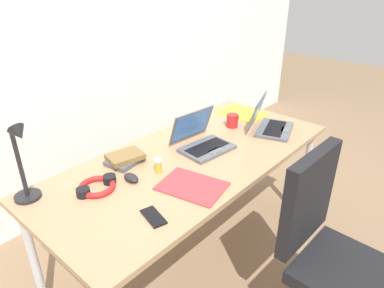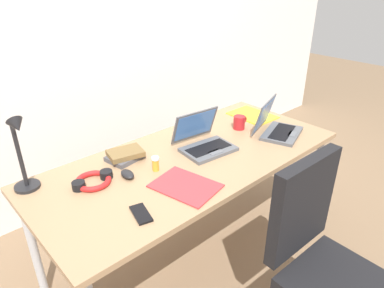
{
  "view_description": "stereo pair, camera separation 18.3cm",
  "coord_description": "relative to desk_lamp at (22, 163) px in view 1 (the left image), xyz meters",
  "views": [
    {
      "loc": [
        -1.29,
        -1.14,
        1.7
      ],
      "look_at": [
        0.0,
        0.0,
        0.82
      ],
      "focal_mm": 32.68,
      "sensor_mm": 36.0,
      "label": 1
    },
    {
      "loc": [
        -1.17,
        -1.27,
        1.7
      ],
      "look_at": [
        0.0,
        0.0,
        0.82
      ],
      "focal_mm": 32.68,
      "sensor_mm": 36.0,
      "label": 2
    }
  ],
  "objects": [
    {
      "name": "headphones",
      "position": [
        0.25,
        -0.15,
        -0.18
      ],
      "size": [
        0.21,
        0.18,
        0.04
      ],
      "color": "red",
      "rests_on": "desk"
    },
    {
      "name": "paper_folder_back_right",
      "position": [
        1.53,
        -0.12,
        -0.19
      ],
      "size": [
        0.24,
        0.31,
        0.01
      ],
      "primitive_type": "cube",
      "rotation": [
        0.0,
        0.0,
        -0.02
      ],
      "color": "gold",
      "rests_on": "desk"
    },
    {
      "name": "laptop_back_left",
      "position": [
        0.92,
        -0.25,
        -0.15
      ],
      "size": [
        0.32,
        0.31,
        0.21
      ],
      "color": "#515459",
      "rests_on": "desk"
    },
    {
      "name": "laptop_front_right",
      "position": [
        1.4,
        -0.41,
        -0.15
      ],
      "size": [
        0.36,
        0.34,
        0.22
      ],
      "color": "#515459",
      "rests_on": "desk"
    },
    {
      "name": "pill_bottle",
      "position": [
        0.56,
        -0.26,
        -0.16
      ],
      "size": [
        0.04,
        0.04,
        0.08
      ],
      "color": "gold",
      "rests_on": "desk"
    },
    {
      "name": "computer_mouse",
      "position": [
        0.41,
        -0.21,
        -0.18
      ],
      "size": [
        0.06,
        0.1,
        0.03
      ],
      "primitive_type": "ellipsoid",
      "rotation": [
        0.0,
        0.0,
        -0.07
      ],
      "color": "black",
      "rests_on": "desk"
    },
    {
      "name": "wall_back",
      "position": [
        0.8,
        0.82,
        0.36
      ],
      "size": [
        6.0,
        0.13,
        2.6
      ],
      "color": "silver",
      "rests_on": "ground_plane"
    },
    {
      "name": "office_chair",
      "position": [
        0.87,
        -1.11,
        -0.54
      ],
      "size": [
        0.52,
        0.55,
        0.97
      ],
      "color": "black",
      "rests_on": "ground_plane"
    },
    {
      "name": "desk",
      "position": [
        0.8,
        -0.28,
        -0.25
      ],
      "size": [
        1.8,
        0.8,
        0.74
      ],
      "color": "#9E7A56",
      "rests_on": "ground_plane"
    },
    {
      "name": "paper_folder_near_lamp",
      "position": [
        0.57,
        -0.48,
        -0.19
      ],
      "size": [
        0.29,
        0.35,
        0.01
      ],
      "primitive_type": "cube",
      "rotation": [
        0.0,
        0.0,
        0.22
      ],
      "color": "red",
      "rests_on": "desk"
    },
    {
      "name": "ground_plane",
      "position": [
        0.8,
        -0.28,
        -0.94
      ],
      "size": [
        12.0,
        12.0,
        0.0
      ],
      "primitive_type": "plane",
      "color": "#7A6047"
    },
    {
      "name": "coffee_mug",
      "position": [
        1.29,
        -0.2,
        -0.15
      ],
      "size": [
        0.11,
        0.08,
        0.09
      ],
      "color": "#B21E23",
      "rests_on": "desk"
    },
    {
      "name": "desk_lamp",
      "position": [
        0.0,
        0.0,
        0.0
      ],
      "size": [
        0.12,
        0.18,
        0.4
      ],
      "color": "black",
      "rests_on": "desk"
    },
    {
      "name": "book_stack",
      "position": [
        0.51,
        -0.05,
        -0.17
      ],
      "size": [
        0.21,
        0.18,
        0.05
      ],
      "color": "#4C4C51",
      "rests_on": "desk"
    },
    {
      "name": "cell_phone",
      "position": [
        0.29,
        -0.51,
        -0.19
      ],
      "size": [
        0.1,
        0.15,
        0.01
      ],
      "primitive_type": "cube",
      "rotation": [
        0.0,
        0.0,
        -0.27
      ],
      "color": "black",
      "rests_on": "desk"
    }
  ]
}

